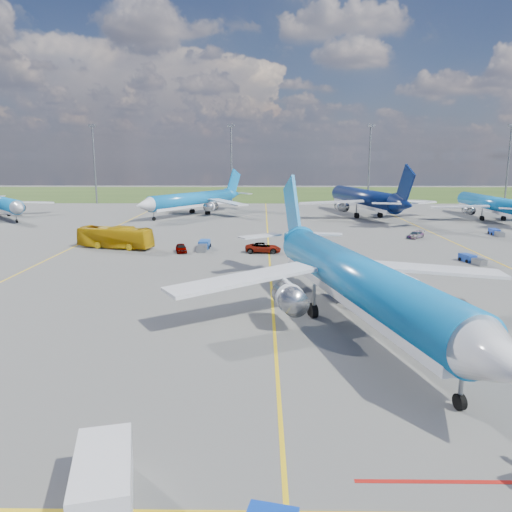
{
  "coord_description": "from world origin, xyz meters",
  "views": [
    {
      "loc": [
        -0.99,
        -37.14,
        13.71
      ],
      "look_at": [
        -1.6,
        11.25,
        4.0
      ],
      "focal_mm": 35.0,
      "sensor_mm": 36.0,
      "label": 1
    }
  ],
  "objects_px": {
    "bg_jet_nw": "(2,218)",
    "bg_jet_n": "(363,216)",
    "main_airliner": "(354,325)",
    "bg_jet_ne": "(487,219)",
    "bg_jet_nnw": "(193,215)",
    "service_van": "(103,483)",
    "baggage_tug_e": "(496,233)",
    "apron_bus": "(115,237)",
    "service_car_b": "(263,248)",
    "baggage_tug_c": "(204,246)",
    "service_car_c": "(415,235)",
    "service_car_a": "(181,248)",
    "baggage_tug_w": "(472,259)"
  },
  "relations": [
    {
      "from": "bg_jet_nw",
      "to": "bg_jet_n",
      "type": "distance_m",
      "value": 82.72
    },
    {
      "from": "main_airliner",
      "to": "bg_jet_ne",
      "type": "bearing_deg",
      "value": 46.2
    },
    {
      "from": "bg_jet_nnw",
      "to": "main_airliner",
      "type": "distance_m",
      "value": 81.9
    },
    {
      "from": "service_van",
      "to": "baggage_tug_e",
      "type": "relative_size",
      "value": 1.09
    },
    {
      "from": "bg_jet_n",
      "to": "main_airliner",
      "type": "relative_size",
      "value": 1.06
    },
    {
      "from": "apron_bus",
      "to": "service_car_b",
      "type": "height_order",
      "value": "apron_bus"
    },
    {
      "from": "service_van",
      "to": "baggage_tug_c",
      "type": "height_order",
      "value": "service_van"
    },
    {
      "from": "bg_jet_ne",
      "to": "main_airliner",
      "type": "relative_size",
      "value": 0.87
    },
    {
      "from": "bg_jet_nnw",
      "to": "bg_jet_n",
      "type": "distance_m",
      "value": 39.96
    },
    {
      "from": "service_van",
      "to": "service_car_b",
      "type": "height_order",
      "value": "service_van"
    },
    {
      "from": "service_car_b",
      "to": "service_car_c",
      "type": "height_order",
      "value": "service_car_b"
    },
    {
      "from": "bg_jet_nnw",
      "to": "bg_jet_n",
      "type": "xyz_separation_m",
      "value": [
        39.91,
        -2.01,
        0.0
      ]
    },
    {
      "from": "bg_jet_ne",
      "to": "baggage_tug_e",
      "type": "relative_size",
      "value": 8.21
    },
    {
      "from": "main_airliner",
      "to": "service_van",
      "type": "height_order",
      "value": "main_airliner"
    },
    {
      "from": "bg_jet_ne",
      "to": "service_car_b",
      "type": "xyz_separation_m",
      "value": [
        -49.85,
        -39.87,
        0.72
      ]
    },
    {
      "from": "bg_jet_nnw",
      "to": "baggage_tug_e",
      "type": "xyz_separation_m",
      "value": [
        57.75,
        -30.11,
        0.47
      ]
    },
    {
      "from": "bg_jet_ne",
      "to": "service_car_c",
      "type": "xyz_separation_m",
      "value": [
        -23.93,
        -26.62,
        0.58
      ]
    },
    {
      "from": "bg_jet_ne",
      "to": "service_car_a",
      "type": "relative_size",
      "value": 10.24
    },
    {
      "from": "main_airliner",
      "to": "service_car_a",
      "type": "distance_m",
      "value": 37.07
    },
    {
      "from": "bg_jet_nnw",
      "to": "main_airliner",
      "type": "relative_size",
      "value": 0.91
    },
    {
      "from": "service_car_c",
      "to": "service_car_a",
      "type": "bearing_deg",
      "value": -117.26
    },
    {
      "from": "service_car_a",
      "to": "service_van",
      "type": "bearing_deg",
      "value": -97.15
    },
    {
      "from": "service_car_b",
      "to": "baggage_tug_w",
      "type": "distance_m",
      "value": 28.07
    },
    {
      "from": "service_car_a",
      "to": "apron_bus",
      "type": "bearing_deg",
      "value": 149.95
    },
    {
      "from": "service_car_b",
      "to": "baggage_tug_c",
      "type": "xyz_separation_m",
      "value": [
        -8.95,
        2.63,
        -0.16
      ]
    },
    {
      "from": "service_van",
      "to": "service_car_b",
      "type": "xyz_separation_m",
      "value": [
        6.36,
        53.48,
        -0.37
      ]
    },
    {
      "from": "baggage_tug_e",
      "to": "service_van",
      "type": "bearing_deg",
      "value": -121.13
    },
    {
      "from": "service_car_c",
      "to": "baggage_tug_w",
      "type": "distance_m",
      "value": 19.91
    },
    {
      "from": "main_airliner",
      "to": "service_car_a",
      "type": "xyz_separation_m",
      "value": [
        -19.41,
        31.58,
        0.62
      ]
    },
    {
      "from": "main_airliner",
      "to": "service_car_c",
      "type": "height_order",
      "value": "main_airliner"
    },
    {
      "from": "bg_jet_nw",
      "to": "service_car_a",
      "type": "height_order",
      "value": "bg_jet_nw"
    },
    {
      "from": "service_van",
      "to": "bg_jet_nw",
      "type": "bearing_deg",
      "value": 105.07
    },
    {
      "from": "bg_jet_n",
      "to": "service_van",
      "type": "relative_size",
      "value": 9.14
    },
    {
      "from": "bg_jet_ne",
      "to": "apron_bus",
      "type": "bearing_deg",
      "value": 26.22
    },
    {
      "from": "apron_bus",
      "to": "service_car_c",
      "type": "bearing_deg",
      "value": -61.21
    },
    {
      "from": "bg_jet_nnw",
      "to": "service_car_b",
      "type": "relative_size",
      "value": 7.51
    },
    {
      "from": "service_van",
      "to": "service_car_c",
      "type": "distance_m",
      "value": 74.13
    },
    {
      "from": "apron_bus",
      "to": "baggage_tug_c",
      "type": "xyz_separation_m",
      "value": [
        13.47,
        -0.72,
        -1.1
      ]
    },
    {
      "from": "main_airliner",
      "to": "service_car_a",
      "type": "relative_size",
      "value": 11.76
    },
    {
      "from": "service_car_c",
      "to": "baggage_tug_c",
      "type": "distance_m",
      "value": 36.45
    },
    {
      "from": "service_car_b",
      "to": "baggage_tug_c",
      "type": "relative_size",
      "value": 0.97
    },
    {
      "from": "bg_jet_n",
      "to": "baggage_tug_c",
      "type": "distance_m",
      "value": 53.1
    },
    {
      "from": "bg_jet_nw",
      "to": "service_car_c",
      "type": "distance_m",
      "value": 89.64
    },
    {
      "from": "service_van",
      "to": "bg_jet_ne",
      "type": "bearing_deg",
      "value": 44.72
    },
    {
      "from": "baggage_tug_w",
      "to": "bg_jet_nw",
      "type": "bearing_deg",
      "value": 135.42
    },
    {
      "from": "service_car_c",
      "to": "bg_jet_ne",
      "type": "bearing_deg",
      "value": 91.69
    },
    {
      "from": "apron_bus",
      "to": "baggage_tug_c",
      "type": "height_order",
      "value": "apron_bus"
    },
    {
      "from": "apron_bus",
      "to": "service_car_b",
      "type": "xyz_separation_m",
      "value": [
        22.42,
        -3.35,
        -0.94
      ]
    },
    {
      "from": "main_airliner",
      "to": "service_van",
      "type": "relative_size",
      "value": 8.66
    },
    {
      "from": "bg_jet_n",
      "to": "service_car_c",
      "type": "height_order",
      "value": "bg_jet_n"
    }
  ]
}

